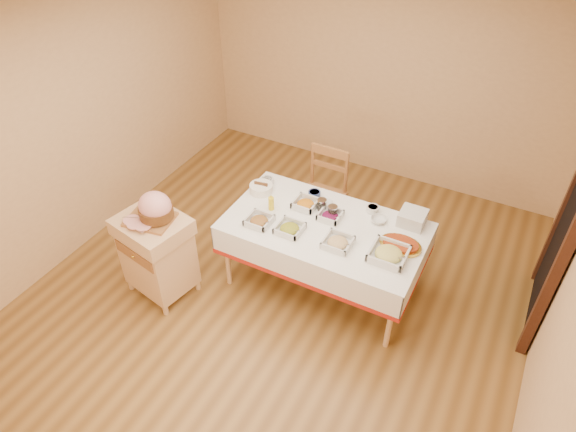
% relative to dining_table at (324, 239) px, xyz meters
% --- Properties ---
extents(room_shell, '(5.00, 5.00, 5.00)m').
position_rel_dining_table_xyz_m(room_shell, '(-0.30, -0.30, 0.70)').
color(room_shell, brown).
rests_on(room_shell, ground).
extents(doorway, '(0.09, 1.10, 2.20)m').
position_rel_dining_table_xyz_m(doorway, '(1.90, 0.60, 0.51)').
color(doorway, black).
rests_on(doorway, ground).
extents(dining_table, '(1.82, 1.02, 0.76)m').
position_rel_dining_table_xyz_m(dining_table, '(0.00, 0.00, 0.00)').
color(dining_table, '#E0B07B').
rests_on(dining_table, ground).
extents(butcher_cart, '(0.70, 0.62, 0.87)m').
position_rel_dining_table_xyz_m(butcher_cart, '(-1.35, -0.79, -0.10)').
color(butcher_cart, '#E0B07B').
rests_on(butcher_cart, ground).
extents(dining_chair, '(0.46, 0.43, 1.01)m').
position_rel_dining_table_xyz_m(dining_chair, '(-0.35, 0.72, -0.08)').
color(dining_chair, '#9A6232').
rests_on(dining_chair, ground).
extents(ham_on_board, '(0.43, 0.41, 0.28)m').
position_rel_dining_table_xyz_m(ham_on_board, '(-1.30, -0.75, 0.39)').
color(ham_on_board, '#9A6232').
rests_on(ham_on_board, butcher_cart).
extents(serving_dish_a, '(0.23, 0.22, 0.10)m').
position_rel_dining_table_xyz_m(serving_dish_a, '(-0.54, -0.26, 0.19)').
color(serving_dish_a, silver).
rests_on(serving_dish_a, dining_table).
extents(serving_dish_b, '(0.23, 0.23, 0.09)m').
position_rel_dining_table_xyz_m(serving_dish_b, '(-0.25, -0.22, 0.19)').
color(serving_dish_b, silver).
rests_on(serving_dish_b, dining_table).
extents(serving_dish_c, '(0.24, 0.24, 0.10)m').
position_rel_dining_table_xyz_m(serving_dish_c, '(0.21, -0.19, 0.19)').
color(serving_dish_c, silver).
rests_on(serving_dish_c, dining_table).
extents(serving_dish_d, '(0.31, 0.31, 0.12)m').
position_rel_dining_table_xyz_m(serving_dish_d, '(0.65, -0.13, 0.20)').
color(serving_dish_d, silver).
rests_on(serving_dish_d, dining_table).
extents(serving_dish_e, '(0.23, 0.22, 0.10)m').
position_rel_dining_table_xyz_m(serving_dish_e, '(-0.28, 0.16, 0.19)').
color(serving_dish_e, silver).
rests_on(serving_dish_e, dining_table).
extents(serving_dish_f, '(0.21, 0.20, 0.10)m').
position_rel_dining_table_xyz_m(serving_dish_f, '(-0.00, 0.11, 0.19)').
color(serving_dish_f, silver).
rests_on(serving_dish_f, dining_table).
extents(small_bowl_left, '(0.13, 0.13, 0.06)m').
position_rel_dining_table_xyz_m(small_bowl_left, '(-0.79, 0.33, 0.19)').
color(small_bowl_left, silver).
rests_on(small_bowl_left, dining_table).
extents(small_bowl_mid, '(0.12, 0.12, 0.05)m').
position_rel_dining_table_xyz_m(small_bowl_mid, '(-0.28, 0.36, 0.19)').
color(small_bowl_mid, navy).
rests_on(small_bowl_mid, dining_table).
extents(small_bowl_right, '(0.12, 0.12, 0.06)m').
position_rel_dining_table_xyz_m(small_bowl_right, '(0.31, 0.39, 0.19)').
color(small_bowl_right, silver).
rests_on(small_bowl_right, dining_table).
extents(bowl_white_imported, '(0.16, 0.16, 0.03)m').
position_rel_dining_table_xyz_m(bowl_white_imported, '(-0.12, 0.27, 0.18)').
color(bowl_white_imported, silver).
rests_on(bowl_white_imported, dining_table).
extents(bowl_small_imported, '(0.19, 0.19, 0.04)m').
position_rel_dining_table_xyz_m(bowl_small_imported, '(0.41, 0.27, 0.18)').
color(bowl_small_imported, silver).
rests_on(bowl_small_imported, dining_table).
extents(preserve_jar_left, '(0.09, 0.09, 0.11)m').
position_rel_dining_table_xyz_m(preserve_jar_left, '(-0.13, 0.20, 0.21)').
color(preserve_jar_left, silver).
rests_on(preserve_jar_left, dining_table).
extents(preserve_jar_right, '(0.09, 0.09, 0.12)m').
position_rel_dining_table_xyz_m(preserve_jar_right, '(0.00, 0.15, 0.21)').
color(preserve_jar_right, silver).
rests_on(preserve_jar_right, dining_table).
extents(mustard_bottle, '(0.05, 0.05, 0.17)m').
position_rel_dining_table_xyz_m(mustard_bottle, '(-0.55, -0.02, 0.24)').
color(mustard_bottle, yellow).
rests_on(mustard_bottle, dining_table).
extents(bread_basket, '(0.23, 0.23, 0.10)m').
position_rel_dining_table_xyz_m(bread_basket, '(-0.77, 0.18, 0.20)').
color(bread_basket, white).
rests_on(bread_basket, dining_table).
extents(plate_stack, '(0.23, 0.23, 0.13)m').
position_rel_dining_table_xyz_m(plate_stack, '(0.69, 0.39, 0.23)').
color(plate_stack, silver).
rests_on(plate_stack, dining_table).
extents(brass_platter, '(0.37, 0.27, 0.05)m').
position_rel_dining_table_xyz_m(brass_platter, '(0.69, 0.04, 0.18)').
color(brass_platter, gold).
rests_on(brass_platter, dining_table).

